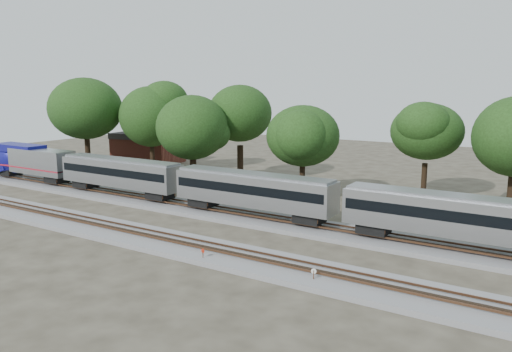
# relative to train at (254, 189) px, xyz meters

# --- Properties ---
(ground) EXTENTS (160.00, 160.00, 0.00)m
(ground) POSITION_rel_train_xyz_m (0.74, -6.00, -3.10)
(ground) COLOR #383328
(ground) RESTS_ON ground
(track_far) EXTENTS (160.00, 5.00, 0.73)m
(track_far) POSITION_rel_train_xyz_m (0.74, -0.00, -2.90)
(track_far) COLOR slate
(track_far) RESTS_ON ground
(track_near) EXTENTS (160.00, 5.00, 0.73)m
(track_near) POSITION_rel_train_xyz_m (0.74, -10.00, -2.90)
(track_near) COLOR slate
(track_near) RESTS_ON ground
(train) EXTENTS (86.70, 2.98, 4.40)m
(train) POSITION_rel_train_xyz_m (0.00, 0.00, 0.00)
(train) COLOR #ABADB2
(train) RESTS_ON ground
(switch_stand_red) EXTENTS (0.34, 0.13, 1.08)m
(switch_stand_red) POSITION_rel_train_xyz_m (3.00, -11.79, -2.41)
(switch_stand_red) COLOR #512D19
(switch_stand_red) RESTS_ON ground
(switch_stand_white) EXTENTS (0.35, 0.14, 1.12)m
(switch_stand_white) POSITION_rel_train_xyz_m (11.70, -11.23, -2.39)
(switch_stand_white) COLOR #512D19
(switch_stand_white) RESTS_ON ground
(switch_lever) EXTENTS (0.56, 0.42, 0.30)m
(switch_lever) POSITION_rel_train_xyz_m (5.44, -11.15, -2.95)
(switch_lever) COLOR #512D19
(switch_lever) RESTS_ON ground
(brick_building) EXTENTS (11.55, 8.92, 5.08)m
(brick_building) POSITION_rel_train_xyz_m (-35.12, 21.93, -0.54)
(brick_building) COLOR maroon
(brick_building) RESTS_ON ground
(tree_0) EXTENTS (9.67, 9.67, 13.63)m
(tree_0) POSITION_rel_train_xyz_m (-36.09, 10.22, 6.40)
(tree_0) COLOR black
(tree_0) RESTS_ON ground
(tree_1) EXTENTS (8.59, 8.59, 12.11)m
(tree_1) POSITION_rel_train_xyz_m (-26.40, 13.83, 5.33)
(tree_1) COLOR black
(tree_1) RESTS_ON ground
(tree_2) EXTENTS (7.88, 7.88, 11.11)m
(tree_2) POSITION_rel_train_xyz_m (-14.61, 8.76, 4.63)
(tree_2) COLOR black
(tree_2) RESTS_ON ground
(tree_3) EXTENTS (9.38, 9.38, 13.23)m
(tree_3) POSITION_rel_train_xyz_m (-12.16, 15.73, 6.12)
(tree_3) COLOR black
(tree_3) RESTS_ON ground
(tree_4) EXTENTS (7.49, 7.49, 10.57)m
(tree_4) POSITION_rel_train_xyz_m (0.03, 10.06, 4.25)
(tree_4) COLOR black
(tree_4) RESTS_ON ground
(tree_5) EXTENTS (7.92, 7.92, 11.17)m
(tree_5) POSITION_rel_train_xyz_m (11.49, 17.97, 4.68)
(tree_5) COLOR black
(tree_5) RESTS_ON ground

